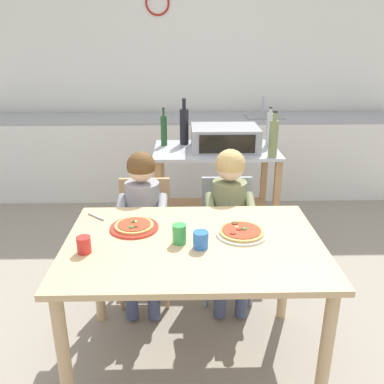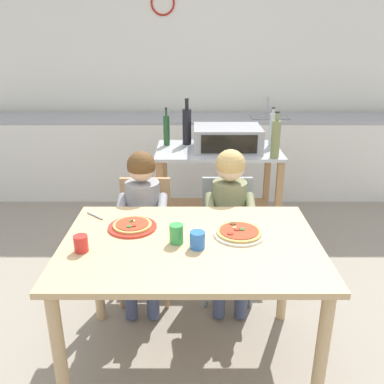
{
  "view_description": "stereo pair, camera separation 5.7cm",
  "coord_description": "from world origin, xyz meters",
  "px_view_note": "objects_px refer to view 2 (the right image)",
  "views": [
    {
      "loc": [
        -0.05,
        -1.83,
        1.73
      ],
      "look_at": [
        0.0,
        0.3,
        0.91
      ],
      "focal_mm": 38.57,
      "sensor_mm": 36.0,
      "label": 1
    },
    {
      "loc": [
        0.01,
        -1.83,
        1.73
      ],
      "look_at": [
        0.0,
        0.3,
        0.91
      ],
      "focal_mm": 38.57,
      "sensor_mm": 36.0,
      "label": 2
    }
  ],
  "objects_px": {
    "bottle_tall_green_wine": "(168,130)",
    "serving_spoon": "(97,215)",
    "dining_chair_left": "(147,230)",
    "child_in_grey_shirt": "(144,213)",
    "child_in_olive_shirt": "(231,211)",
    "bottle_clear_vinegar": "(277,138)",
    "drinking_cup_blue": "(199,240)",
    "bottle_dark_olive_oil": "(188,126)",
    "dining_table": "(192,260)",
    "drinking_cup_red": "(82,243)",
    "toaster_oven": "(229,138)",
    "pizza_plate_red_rimmed": "(134,226)",
    "pizza_plate_white": "(240,233)",
    "drinking_cup_green": "(178,234)",
    "bottle_slim_sauce": "(274,129)",
    "kitchen_island_cart": "(219,181)",
    "dining_chair_right": "(229,229)"
  },
  "relations": [
    {
      "from": "drinking_cup_red",
      "to": "drinking_cup_green",
      "type": "distance_m",
      "value": 0.46
    },
    {
      "from": "bottle_clear_vinegar",
      "to": "drinking_cup_blue",
      "type": "bearing_deg",
      "value": -115.76
    },
    {
      "from": "dining_chair_left",
      "to": "child_in_olive_shirt",
      "type": "relative_size",
      "value": 0.78
    },
    {
      "from": "pizza_plate_white",
      "to": "child_in_olive_shirt",
      "type": "bearing_deg",
      "value": 89.97
    },
    {
      "from": "pizza_plate_white",
      "to": "serving_spoon",
      "type": "relative_size",
      "value": 1.87
    },
    {
      "from": "dining_chair_left",
      "to": "drinking_cup_green",
      "type": "relative_size",
      "value": 8.25
    },
    {
      "from": "dining_table",
      "to": "pizza_plate_red_rimmed",
      "type": "xyz_separation_m",
      "value": [
        -0.31,
        0.15,
        0.12
      ]
    },
    {
      "from": "child_in_grey_shirt",
      "to": "dining_table",
      "type": "bearing_deg",
      "value": -61.5
    },
    {
      "from": "pizza_plate_white",
      "to": "drinking_cup_blue",
      "type": "height_order",
      "value": "drinking_cup_blue"
    },
    {
      "from": "serving_spoon",
      "to": "dining_chair_left",
      "type": "bearing_deg",
      "value": 59.46
    },
    {
      "from": "bottle_tall_green_wine",
      "to": "child_in_olive_shirt",
      "type": "bearing_deg",
      "value": -64.67
    },
    {
      "from": "bottle_clear_vinegar",
      "to": "drinking_cup_green",
      "type": "height_order",
      "value": "bottle_clear_vinegar"
    },
    {
      "from": "toaster_oven",
      "to": "bottle_dark_olive_oil",
      "type": "xyz_separation_m",
      "value": [
        -0.33,
        0.18,
        0.06
      ]
    },
    {
      "from": "bottle_dark_olive_oil",
      "to": "drinking_cup_red",
      "type": "distance_m",
      "value": 1.76
    },
    {
      "from": "bottle_slim_sauce",
      "to": "bottle_clear_vinegar",
      "type": "bearing_deg",
      "value": -96.29
    },
    {
      "from": "child_in_olive_shirt",
      "to": "pizza_plate_red_rimmed",
      "type": "bearing_deg",
      "value": -142.25
    },
    {
      "from": "drinking_cup_green",
      "to": "dining_chair_right",
      "type": "bearing_deg",
      "value": 66.04
    },
    {
      "from": "pizza_plate_red_rimmed",
      "to": "dining_table",
      "type": "bearing_deg",
      "value": -26.19
    },
    {
      "from": "dining_chair_left",
      "to": "child_in_grey_shirt",
      "type": "distance_m",
      "value": 0.22
    },
    {
      "from": "bottle_tall_green_wine",
      "to": "serving_spoon",
      "type": "bearing_deg",
      "value": -105.19
    },
    {
      "from": "bottle_clear_vinegar",
      "to": "bottle_dark_olive_oil",
      "type": "relative_size",
      "value": 0.91
    },
    {
      "from": "dining_chair_left",
      "to": "serving_spoon",
      "type": "distance_m",
      "value": 0.54
    },
    {
      "from": "drinking_cup_blue",
      "to": "pizza_plate_red_rimmed",
      "type": "bearing_deg",
      "value": 147.82
    },
    {
      "from": "kitchen_island_cart",
      "to": "bottle_dark_olive_oil",
      "type": "height_order",
      "value": "bottle_dark_olive_oil"
    },
    {
      "from": "bottle_tall_green_wine",
      "to": "bottle_dark_olive_oil",
      "type": "bearing_deg",
      "value": 11.6
    },
    {
      "from": "child_in_olive_shirt",
      "to": "drinking_cup_red",
      "type": "distance_m",
      "value": 1.04
    },
    {
      "from": "bottle_dark_olive_oil",
      "to": "drinking_cup_red",
      "type": "relative_size",
      "value": 4.75
    },
    {
      "from": "dining_table",
      "to": "drinking_cup_blue",
      "type": "xyz_separation_m",
      "value": [
        0.03,
        -0.06,
        0.15
      ]
    },
    {
      "from": "bottle_clear_vinegar",
      "to": "pizza_plate_red_rimmed",
      "type": "relative_size",
      "value": 1.35
    },
    {
      "from": "toaster_oven",
      "to": "drinking_cup_blue",
      "type": "relative_size",
      "value": 6.33
    },
    {
      "from": "kitchen_island_cart",
      "to": "bottle_tall_green_wine",
      "type": "relative_size",
      "value": 3.19
    },
    {
      "from": "toaster_oven",
      "to": "serving_spoon",
      "type": "height_order",
      "value": "toaster_oven"
    },
    {
      "from": "kitchen_island_cart",
      "to": "drinking_cup_green",
      "type": "height_order",
      "value": "drinking_cup_green"
    },
    {
      "from": "bottle_clear_vinegar",
      "to": "pizza_plate_white",
      "type": "distance_m",
      "value": 1.19
    },
    {
      "from": "child_in_olive_shirt",
      "to": "serving_spoon",
      "type": "xyz_separation_m",
      "value": [
        -0.79,
        -0.29,
        0.09
      ]
    },
    {
      "from": "drinking_cup_green",
      "to": "bottle_slim_sauce",
      "type": "bearing_deg",
      "value": 64.28
    },
    {
      "from": "bottle_clear_vinegar",
      "to": "serving_spoon",
      "type": "xyz_separation_m",
      "value": [
        -1.17,
        -0.87,
        -0.24
      ]
    },
    {
      "from": "child_in_grey_shirt",
      "to": "drinking_cup_red",
      "type": "height_order",
      "value": "child_in_grey_shirt"
    },
    {
      "from": "kitchen_island_cart",
      "to": "child_in_grey_shirt",
      "type": "height_order",
      "value": "child_in_grey_shirt"
    },
    {
      "from": "child_in_grey_shirt",
      "to": "pizza_plate_white",
      "type": "bearing_deg",
      "value": -41.92
    },
    {
      "from": "pizza_plate_red_rimmed",
      "to": "bottle_dark_olive_oil",
      "type": "bearing_deg",
      "value": 79.1
    },
    {
      "from": "pizza_plate_red_rimmed",
      "to": "drinking_cup_red",
      "type": "height_order",
      "value": "drinking_cup_red"
    },
    {
      "from": "child_in_olive_shirt",
      "to": "bottle_dark_olive_oil",
      "type": "bearing_deg",
      "value": 106.01
    },
    {
      "from": "child_in_grey_shirt",
      "to": "drinking_cup_green",
      "type": "xyz_separation_m",
      "value": [
        0.24,
        -0.58,
        0.15
      ]
    },
    {
      "from": "toaster_oven",
      "to": "drinking_cup_green",
      "type": "relative_size",
      "value": 5.44
    },
    {
      "from": "drinking_cup_blue",
      "to": "bottle_dark_olive_oil",
      "type": "bearing_deg",
      "value": 92.41
    },
    {
      "from": "bottle_clear_vinegar",
      "to": "drinking_cup_green",
      "type": "bearing_deg",
      "value": -120.57
    },
    {
      "from": "kitchen_island_cart",
      "to": "toaster_oven",
      "type": "xyz_separation_m",
      "value": [
        0.07,
        -0.02,
        0.37
      ]
    },
    {
      "from": "dining_table",
      "to": "dining_chair_right",
      "type": "relative_size",
      "value": 1.59
    },
    {
      "from": "bottle_tall_green_wine",
      "to": "pizza_plate_white",
      "type": "height_order",
      "value": "bottle_tall_green_wine"
    }
  ]
}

